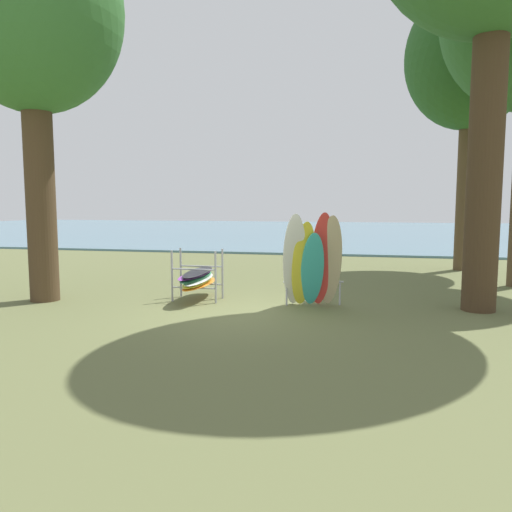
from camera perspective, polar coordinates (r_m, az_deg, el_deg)
The scene contains 6 objects.
ground_plane at distance 10.85m, azimuth -1.65°, elevation -6.60°, with size 80.00×80.00×0.00m, color #60663D.
lake_water at distance 40.44m, azimuth 8.43°, elevation 2.81°, with size 80.00×36.00×0.10m, color slate.
tree_foreground_left at distance 13.80m, azimuth -24.31°, elevation 24.10°, with size 4.18×4.18×9.30m.
tree_mid_behind at distance 19.53m, azimuth 23.25°, elevation 20.12°, with size 4.25×4.25×9.76m.
leaning_board_pile at distance 11.32m, azimuth 6.48°, elevation -0.85°, with size 1.46×1.26×2.19m.
board_storage_rack at distance 12.31m, azimuth -6.69°, elevation -2.50°, with size 1.15×2.13×1.25m.
Camera 1 is at (2.50, -10.28, 2.41)m, focal length 34.87 mm.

